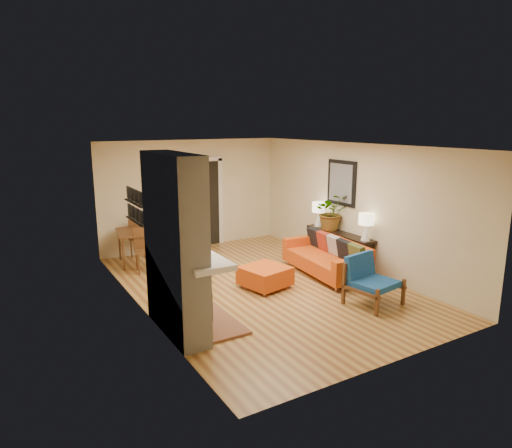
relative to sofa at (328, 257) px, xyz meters
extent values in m
plane|color=tan|center=(-1.52, 0.09, -0.35)|extent=(6.50, 6.50, 0.00)
plane|color=white|center=(-1.52, 0.09, 2.25)|extent=(6.50, 6.50, 0.00)
plane|color=beige|center=(-1.52, 3.34, 0.95)|extent=(4.50, 0.00, 4.50)
plane|color=beige|center=(-1.52, -3.16, 0.95)|extent=(4.50, 0.00, 4.50)
plane|color=beige|center=(-3.77, 0.09, 0.95)|extent=(0.00, 6.50, 6.50)
plane|color=beige|center=(0.73, 0.09, 0.95)|extent=(0.00, 6.50, 6.50)
cube|color=black|center=(-1.27, 3.31, 0.70)|extent=(0.88, 0.06, 2.10)
cube|color=white|center=(-1.76, 3.30, 0.70)|extent=(0.10, 0.08, 2.18)
cube|color=white|center=(-0.78, 3.30, 0.70)|extent=(0.10, 0.08, 2.18)
cube|color=white|center=(-1.27, 3.30, 1.78)|extent=(1.08, 0.08, 0.10)
cube|color=black|center=(0.70, 0.49, 1.40)|extent=(0.04, 0.85, 0.95)
cube|color=slate|center=(0.68, 0.49, 1.40)|extent=(0.01, 0.70, 0.80)
cube|color=black|center=(-3.73, 0.44, 1.07)|extent=(0.06, 0.95, 0.02)
cube|color=black|center=(-3.73, 0.44, 1.37)|extent=(0.06, 0.95, 0.02)
cube|color=white|center=(-3.56, -0.91, 1.51)|extent=(0.42, 1.50, 1.48)
cube|color=white|center=(-3.56, -0.91, 0.21)|extent=(0.42, 1.50, 1.12)
cube|color=white|center=(-3.31, -0.91, 0.77)|extent=(0.60, 1.68, 0.08)
cube|color=black|center=(-3.34, -0.91, 0.10)|extent=(0.03, 0.72, 0.78)
cube|color=brown|center=(-3.05, -0.91, -0.33)|extent=(0.75, 1.30, 0.04)
cube|color=black|center=(-3.23, -0.91, -0.01)|extent=(0.30, 0.36, 0.48)
cylinder|color=black|center=(-3.23, -0.91, 0.43)|extent=(0.10, 0.10, 0.40)
cube|color=gold|center=(-3.33, -0.91, 1.40)|extent=(0.04, 0.95, 0.95)
cube|color=silver|center=(-3.31, -0.91, 1.40)|extent=(0.01, 0.82, 0.82)
cylinder|color=silver|center=(-0.49, -0.84, -0.30)|extent=(0.04, 0.04, 0.10)
cylinder|color=silver|center=(0.17, -0.90, -0.30)|extent=(0.04, 0.04, 0.10)
cylinder|color=silver|center=(-0.33, 0.92, -0.30)|extent=(0.04, 0.04, 0.10)
cylinder|color=silver|center=(0.34, 0.86, -0.30)|extent=(0.04, 0.04, 0.10)
cube|color=#E54315|center=(-0.08, 0.01, -0.11)|extent=(1.04, 2.07, 0.29)
cube|color=#E54315|center=(0.25, -0.02, 0.20)|extent=(0.38, 2.01, 0.33)
cube|color=#E54315|center=(-0.16, -0.90, 0.13)|extent=(0.87, 0.25, 0.19)
cube|color=#E54315|center=(0.01, 0.92, 0.13)|extent=(0.87, 0.25, 0.19)
cube|color=#4B5524|center=(0.05, -0.77, 0.24)|extent=(0.23, 0.40, 0.40)
cube|color=black|center=(0.09, -0.39, 0.24)|extent=(0.23, 0.40, 0.40)
cube|color=#AAAAA5|center=(0.12, -0.01, 0.24)|extent=(0.23, 0.40, 0.40)
cube|color=#9D2F1C|center=(0.15, 0.32, 0.24)|extent=(0.23, 0.40, 0.40)
cube|color=black|center=(0.19, 0.70, 0.24)|extent=(0.23, 0.40, 0.40)
cylinder|color=silver|center=(-1.74, -0.39, -0.31)|extent=(0.04, 0.04, 0.06)
cylinder|color=silver|center=(-1.13, -0.25, -0.31)|extent=(0.04, 0.04, 0.06)
cylinder|color=silver|center=(-1.88, 0.23, -0.31)|extent=(0.04, 0.04, 0.06)
cylinder|color=silver|center=(-1.26, 0.36, -0.31)|extent=(0.04, 0.04, 0.06)
cube|color=#E54315|center=(-1.50, -0.01, -0.12)|extent=(0.92, 0.92, 0.33)
cube|color=brown|center=(-0.72, -1.68, -0.04)|extent=(0.17, 0.76, 0.05)
cube|color=brown|center=(-0.67, -2.01, -0.12)|extent=(0.06, 0.06, 0.45)
cube|color=brown|center=(-0.77, -1.35, 0.01)|extent=(0.06, 0.06, 0.71)
cube|color=brown|center=(0.01, -1.56, -0.04)|extent=(0.17, 0.76, 0.05)
cube|color=brown|center=(0.06, -1.89, -0.12)|extent=(0.06, 0.06, 0.45)
cube|color=brown|center=(-0.05, -1.23, 0.01)|extent=(0.06, 0.06, 0.71)
cube|color=#1B65A7|center=(-0.36, -1.62, 0.02)|extent=(0.76, 0.73, 0.10)
cube|color=#1B65A7|center=(-0.40, -1.32, 0.27)|extent=(0.69, 0.27, 0.42)
cube|color=brown|center=(-3.17, 2.65, 0.37)|extent=(0.82, 1.06, 0.04)
cylinder|color=brown|center=(-3.50, 2.28, 0.00)|extent=(0.05, 0.05, 0.69)
cylinder|color=brown|center=(-2.97, 2.20, 0.00)|extent=(0.05, 0.05, 0.69)
cylinder|color=brown|center=(-3.37, 3.10, 0.00)|extent=(0.05, 0.05, 0.69)
cylinder|color=brown|center=(-2.83, 3.01, 0.00)|extent=(0.05, 0.05, 0.69)
cube|color=brown|center=(-3.12, 2.01, 0.09)|extent=(0.46, 0.46, 0.04)
cube|color=brown|center=(-3.09, 2.20, 0.33)|extent=(0.41, 0.10, 0.44)
cylinder|color=brown|center=(-3.31, 1.87, -0.13)|extent=(0.04, 0.04, 0.42)
cylinder|color=brown|center=(-2.99, 1.82, -0.13)|extent=(0.04, 0.04, 0.42)
cylinder|color=brown|center=(-3.26, 2.19, -0.13)|extent=(0.04, 0.04, 0.42)
cylinder|color=brown|center=(-2.93, 2.14, -0.13)|extent=(0.04, 0.04, 0.42)
cube|color=brown|center=(-2.92, 3.24, 0.09)|extent=(0.46, 0.46, 0.04)
cube|color=brown|center=(-2.96, 3.05, 0.33)|extent=(0.41, 0.10, 0.44)
cylinder|color=brown|center=(-3.11, 3.11, -0.13)|extent=(0.04, 0.04, 0.42)
cylinder|color=brown|center=(-2.79, 3.06, -0.13)|extent=(0.04, 0.04, 0.42)
cylinder|color=brown|center=(-3.06, 3.43, -0.13)|extent=(0.04, 0.04, 0.42)
cylinder|color=brown|center=(-2.74, 3.38, -0.13)|extent=(0.04, 0.04, 0.42)
cube|color=black|center=(0.55, 0.32, 0.35)|extent=(0.34, 1.85, 0.05)
cube|color=black|center=(0.55, -0.53, -0.01)|extent=(0.30, 0.04, 0.68)
cube|color=black|center=(0.55, 1.17, -0.01)|extent=(0.30, 0.04, 0.68)
cone|color=white|center=(0.55, -0.44, 0.53)|extent=(0.18, 0.18, 0.30)
cylinder|color=white|center=(0.55, -0.44, 0.71)|extent=(0.03, 0.03, 0.06)
cylinder|color=#FFEABF|center=(0.55, -0.44, 0.81)|extent=(0.30, 0.30, 0.22)
cone|color=white|center=(0.55, 1.04, 0.53)|extent=(0.18, 0.18, 0.30)
cylinder|color=white|center=(0.55, 1.04, 0.71)|extent=(0.03, 0.03, 0.06)
cylinder|color=#FFEABF|center=(0.55, 1.04, 0.81)|extent=(0.30, 0.30, 0.22)
imported|color=#1E5919|center=(0.54, 0.60, 0.78)|extent=(0.89, 0.83, 0.80)
camera|label=1|loc=(-5.73, -6.83, 2.66)|focal=32.00mm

